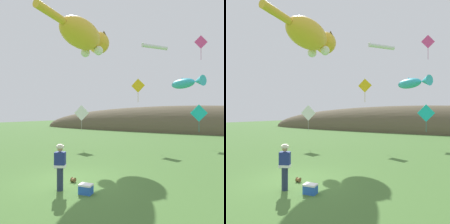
% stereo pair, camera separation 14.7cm
% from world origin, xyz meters
% --- Properties ---
extents(ground_plane, '(120.00, 120.00, 0.00)m').
position_xyz_m(ground_plane, '(0.00, 0.00, 0.00)').
color(ground_plane, '#477033').
extents(distant_hill_ridge, '(59.99, 10.21, 8.70)m').
position_xyz_m(distant_hill_ridge, '(0.00, 28.78, 0.00)').
color(distant_hill_ridge, brown).
rests_on(distant_hill_ridge, ground).
extents(festival_attendant, '(0.49, 0.41, 1.77)m').
position_xyz_m(festival_attendant, '(0.36, -0.96, 0.95)').
color(festival_attendant, '#232D47').
rests_on(festival_attendant, ground).
extents(kite_spool, '(0.17, 0.20, 0.20)m').
position_xyz_m(kite_spool, '(0.22, 0.02, 0.10)').
color(kite_spool, olive).
rests_on(kite_spool, ground).
extents(picnic_cooler, '(0.53, 0.39, 0.36)m').
position_xyz_m(picnic_cooler, '(1.44, -0.75, 0.18)').
color(picnic_cooler, blue).
rests_on(picnic_cooler, ground).
extents(kite_giant_cat, '(2.54, 8.23, 2.50)m').
position_xyz_m(kite_giant_cat, '(-3.50, 6.10, 9.06)').
color(kite_giant_cat, gold).
extents(kite_fish_windsock, '(2.42, 1.91, 0.76)m').
position_xyz_m(kite_fish_windsock, '(3.94, 6.85, 4.96)').
color(kite_fish_windsock, '#33B2CC').
extents(kite_tube_streamer, '(2.03, 2.26, 0.44)m').
position_xyz_m(kite_tube_streamer, '(0.58, 11.36, 9.21)').
color(kite_tube_streamer, white).
extents(kite_diamond_gold, '(1.30, 0.14, 2.21)m').
position_xyz_m(kite_diamond_gold, '(-0.82, 10.73, 5.57)').
color(kite_diamond_gold, yellow).
extents(kite_diamond_teal, '(1.41, 0.68, 2.45)m').
position_xyz_m(kite_diamond_teal, '(4.27, 12.41, 3.01)').
color(kite_diamond_teal, '#19BFBF').
extents(kite_diamond_white, '(1.36, 0.35, 2.29)m').
position_xyz_m(kite_diamond_white, '(-4.88, 7.44, 3.02)').
color(kite_diamond_white, white).
extents(kite_diamond_pink, '(0.97, 0.53, 2.00)m').
position_xyz_m(kite_diamond_pink, '(4.56, 10.78, 8.76)').
color(kite_diamond_pink, '#E53F8C').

